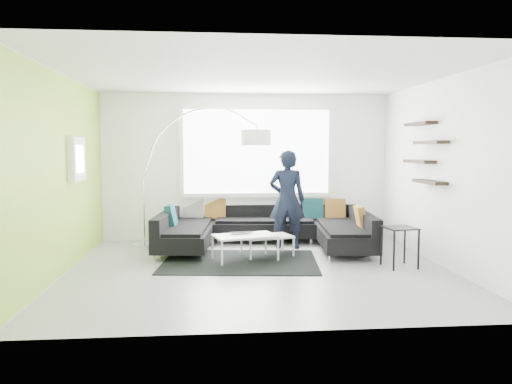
{
  "coord_description": "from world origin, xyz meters",
  "views": [
    {
      "loc": [
        -0.67,
        -7.12,
        1.76
      ],
      "look_at": [
        0.05,
        0.9,
        1.05
      ],
      "focal_mm": 35.0,
      "sensor_mm": 36.0,
      "label": 1
    }
  ],
  "objects_px": {
    "laptop": "(242,233)",
    "person": "(287,200)",
    "sectional_sofa": "(265,229)",
    "side_table": "(400,247)",
    "coffee_table": "(256,246)",
    "arc_lamp": "(143,178)"
  },
  "relations": [
    {
      "from": "sectional_sofa",
      "to": "laptop",
      "type": "xyz_separation_m",
      "value": [
        -0.45,
        -0.82,
        0.08
      ]
    },
    {
      "from": "sectional_sofa",
      "to": "person",
      "type": "bearing_deg",
      "value": 8.1
    },
    {
      "from": "arc_lamp",
      "to": "person",
      "type": "relative_size",
      "value": 1.44
    },
    {
      "from": "coffee_table",
      "to": "arc_lamp",
      "type": "height_order",
      "value": "arc_lamp"
    },
    {
      "from": "arc_lamp",
      "to": "laptop",
      "type": "bearing_deg",
      "value": -24.72
    },
    {
      "from": "sectional_sofa",
      "to": "coffee_table",
      "type": "distance_m",
      "value": 0.79
    },
    {
      "from": "person",
      "to": "laptop",
      "type": "distance_m",
      "value": 1.27
    },
    {
      "from": "person",
      "to": "arc_lamp",
      "type": "bearing_deg",
      "value": 0.43
    },
    {
      "from": "coffee_table",
      "to": "arc_lamp",
      "type": "bearing_deg",
      "value": 132.6
    },
    {
      "from": "side_table",
      "to": "laptop",
      "type": "distance_m",
      "value": 2.41
    },
    {
      "from": "sectional_sofa",
      "to": "arc_lamp",
      "type": "relative_size",
      "value": 1.52
    },
    {
      "from": "coffee_table",
      "to": "person",
      "type": "height_order",
      "value": "person"
    },
    {
      "from": "arc_lamp",
      "to": "person",
      "type": "xyz_separation_m",
      "value": [
        2.54,
        -0.39,
        -0.38
      ]
    },
    {
      "from": "laptop",
      "to": "person",
      "type": "bearing_deg",
      "value": 35.93
    },
    {
      "from": "side_table",
      "to": "laptop",
      "type": "height_order",
      "value": "side_table"
    },
    {
      "from": "arc_lamp",
      "to": "person",
      "type": "height_order",
      "value": "arc_lamp"
    },
    {
      "from": "side_table",
      "to": "sectional_sofa",
      "type": "bearing_deg",
      "value": 140.25
    },
    {
      "from": "coffee_table",
      "to": "laptop",
      "type": "relative_size",
      "value": 3.21
    },
    {
      "from": "sectional_sofa",
      "to": "person",
      "type": "relative_size",
      "value": 2.19
    },
    {
      "from": "coffee_table",
      "to": "side_table",
      "type": "height_order",
      "value": "side_table"
    },
    {
      "from": "person",
      "to": "side_table",
      "type": "bearing_deg",
      "value": 142.24
    },
    {
      "from": "coffee_table",
      "to": "side_table",
      "type": "xyz_separation_m",
      "value": [
        2.06,
        -0.79,
        0.1
      ]
    }
  ]
}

